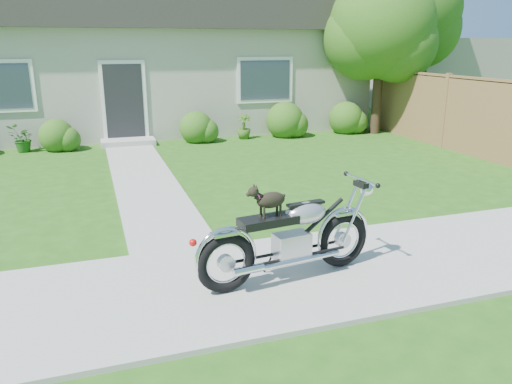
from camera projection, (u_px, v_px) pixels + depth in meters
ground at (317, 271)px, 5.97m from camera, size 80.00×80.00×0.00m
sidewalk at (317, 270)px, 5.96m from camera, size 24.00×2.20×0.04m
walkway at (143, 178)px, 10.05m from camera, size 1.20×8.00×0.03m
house at (162, 58)px, 16.25m from camera, size 12.60×7.03×4.50m
fence at (445, 111)px, 12.84m from camera, size 0.12×6.62×1.90m
tree_near at (386, 30)px, 14.25m from camera, size 3.02×3.02×4.63m
tree_far at (410, 15)px, 16.47m from camera, size 3.58×3.58×5.50m
shrub_row at (200, 127)px, 13.70m from camera, size 11.35×1.09×1.09m
potted_plant_left at (22, 139)px, 12.40m from camera, size 0.81×0.80×0.68m
potted_plant_right at (244, 127)px, 14.16m from camera, size 0.49×0.49×0.69m
motorcycle_with_dog at (291, 236)px, 5.58m from camera, size 2.22×0.65×1.14m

